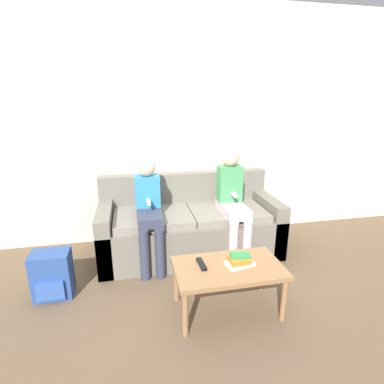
% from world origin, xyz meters
% --- Properties ---
extents(ground_plane, '(10.00, 10.00, 0.00)m').
position_xyz_m(ground_plane, '(0.00, 0.00, 0.00)').
color(ground_plane, brown).
extents(wall_back, '(8.00, 0.06, 2.60)m').
position_xyz_m(wall_back, '(-0.00, 0.98, 1.30)').
color(wall_back, beige).
rests_on(wall_back, ground_plane).
extents(couch, '(1.87, 0.77, 0.82)m').
position_xyz_m(couch, '(0.00, 0.50, 0.29)').
color(couch, '#6B665B').
rests_on(couch, ground_plane).
extents(coffee_table, '(0.82, 0.47, 0.39)m').
position_xyz_m(coffee_table, '(0.10, -0.51, 0.34)').
color(coffee_table, '#8E6642').
rests_on(coffee_table, ground_plane).
extents(person_left, '(0.24, 0.54, 1.06)m').
position_xyz_m(person_left, '(-0.43, 0.31, 0.61)').
color(person_left, '#33384C').
rests_on(person_left, ground_plane).
extents(person_right, '(0.24, 0.54, 1.13)m').
position_xyz_m(person_right, '(0.41, 0.32, 0.64)').
color(person_right, silver).
rests_on(person_right, ground_plane).
extents(tv_remote, '(0.05, 0.17, 0.02)m').
position_xyz_m(tv_remote, '(-0.10, -0.45, 0.40)').
color(tv_remote, black).
rests_on(tv_remote, coffee_table).
extents(book_stack, '(0.23, 0.17, 0.08)m').
position_xyz_m(book_stack, '(0.19, -0.50, 0.43)').
color(book_stack, silver).
rests_on(book_stack, coffee_table).
extents(backpack, '(0.31, 0.24, 0.40)m').
position_xyz_m(backpack, '(-1.28, -0.04, 0.20)').
color(backpack, '#284789').
rests_on(backpack, ground_plane).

